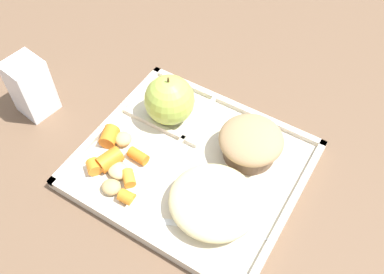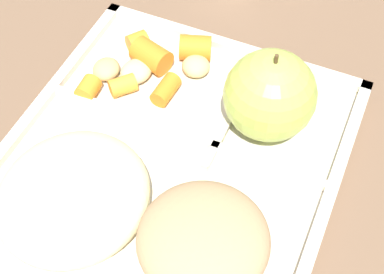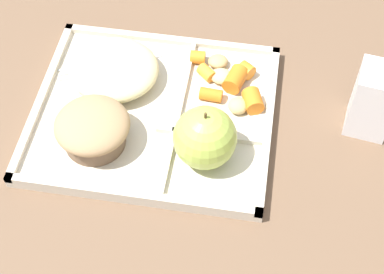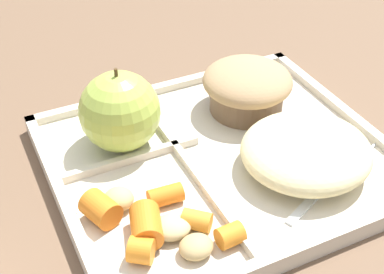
{
  "view_description": "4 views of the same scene",
  "coord_description": "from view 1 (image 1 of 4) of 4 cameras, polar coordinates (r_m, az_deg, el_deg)",
  "views": [
    {
      "loc": [
        0.2,
        -0.32,
        0.57
      ],
      "look_at": [
        -0.02,
        0.02,
        0.04
      ],
      "focal_mm": 39.71,
      "sensor_mm": 36.0,
      "label": 1
    },
    {
      "loc": [
        0.24,
        0.13,
        0.43
      ],
      "look_at": [
        -0.02,
        0.02,
        0.05
      ],
      "focal_mm": 51.71,
      "sensor_mm": 36.0,
      "label": 2
    },
    {
      "loc": [
        -0.14,
        0.52,
        0.68
      ],
      "look_at": [
        -0.06,
        0.04,
        0.02
      ],
      "focal_mm": 56.18,
      "sensor_mm": 36.0,
      "label": 3
    },
    {
      "loc": [
        -0.22,
        -0.38,
        0.37
      ],
      "look_at": [
        -0.03,
        -0.01,
        0.05
      ],
      "focal_mm": 51.32,
      "sensor_mm": 36.0,
      "label": 4
    }
  ],
  "objects": [
    {
      "name": "potato_chunk_golden",
      "position": [
        0.67,
        -9.9,
        -4.45
      ],
      "size": [
        0.04,
        0.04,
        0.02
      ],
      "primitive_type": "ellipsoid",
      "rotation": [
        0.0,
        0.0,
        4.51
      ],
      "color": "tan",
      "rests_on": "lunch_tray"
    },
    {
      "name": "egg_noodle_pile",
      "position": [
        0.61,
        2.91,
        -8.63
      ],
      "size": [
        0.13,
        0.13,
        0.04
      ],
      "primitive_type": "ellipsoid",
      "color": "beige",
      "rests_on": "lunch_tray"
    },
    {
      "name": "milk_carton",
      "position": [
        0.77,
        -20.84,
        6.29
      ],
      "size": [
        0.06,
        0.06,
        0.11
      ],
      "primitive_type": "cube",
      "rotation": [
        0.0,
        0.0,
        -0.15
      ],
      "color": "white",
      "rests_on": "ground"
    },
    {
      "name": "bran_muffin",
      "position": [
        0.67,
        7.88,
        -0.75
      ],
      "size": [
        0.1,
        0.1,
        0.06
      ],
      "color": "brown",
      "rests_on": "lunch_tray"
    },
    {
      "name": "plastic_fork",
      "position": [
        0.62,
        3.98,
        -12.08
      ],
      "size": [
        0.15,
        0.08,
        0.0
      ],
      "color": "silver",
      "rests_on": "lunch_tray"
    },
    {
      "name": "carrot_slice_back",
      "position": [
        0.68,
        -7.24,
        -2.53
      ],
      "size": [
        0.03,
        0.02,
        0.02
      ],
      "primitive_type": "cylinder",
      "rotation": [
        0.0,
        1.57,
        3.07
      ],
      "color": "orange",
      "rests_on": "lunch_tray"
    },
    {
      "name": "potato_chunk_corner",
      "position": [
        0.7,
        -9.23,
        -0.27
      ],
      "size": [
        0.03,
        0.03,
        0.02
      ],
      "primitive_type": "ellipsoid",
      "rotation": [
        0.0,
        0.0,
        4.97
      ],
      "color": "tan",
      "rests_on": "lunch_tray"
    },
    {
      "name": "carrot_slice_center",
      "position": [
        0.7,
        -11.04,
        0.09
      ],
      "size": [
        0.04,
        0.04,
        0.03
      ],
      "primitive_type": "cylinder",
      "rotation": [
        0.0,
        1.57,
        1.91
      ],
      "color": "orange",
      "rests_on": "lunch_tray"
    },
    {
      "name": "meatball_back",
      "position": [
        0.62,
        0.52,
        -7.92
      ],
      "size": [
        0.04,
        0.04,
        0.04
      ],
      "primitive_type": "sphere",
      "color": "brown",
      "rests_on": "lunch_tray"
    },
    {
      "name": "carrot_slice_large",
      "position": [
        0.65,
        -8.49,
        -5.47
      ],
      "size": [
        0.03,
        0.03,
        0.02
      ],
      "primitive_type": "cylinder",
      "rotation": [
        0.0,
        1.57,
        5.54
      ],
      "color": "orange",
      "rests_on": "lunch_tray"
    },
    {
      "name": "carrot_slice_small",
      "position": [
        0.67,
        -13.02,
        -3.9
      ],
      "size": [
        0.03,
        0.03,
        0.02
      ],
      "primitive_type": "cylinder",
      "rotation": [
        0.0,
        1.57,
        5.64
      ],
      "color": "orange",
      "rests_on": "lunch_tray"
    },
    {
      "name": "carrot_slice_near_corner",
      "position": [
        0.64,
        -8.76,
        -8.0
      ],
      "size": [
        0.02,
        0.02,
        0.02
      ],
      "primitive_type": "cylinder",
      "rotation": [
        0.0,
        1.57,
        0.05
      ],
      "color": "orange",
      "rests_on": "lunch_tray"
    },
    {
      "name": "green_apple",
      "position": [
        0.7,
        -3.04,
        4.98
      ],
      "size": [
        0.08,
        0.08,
        0.09
      ],
      "color": "#A8C14C",
      "rests_on": "lunch_tray"
    },
    {
      "name": "potato_chunk_small",
      "position": [
        0.65,
        -10.79,
        -6.62
      ],
      "size": [
        0.03,
        0.03,
        0.02
      ],
      "primitive_type": "ellipsoid",
      "rotation": [
        0.0,
        0.0,
        1.68
      ],
      "color": "tan",
      "rests_on": "lunch_tray"
    },
    {
      "name": "carrot_slice_edge",
      "position": [
        0.67,
        -11.0,
        -2.98
      ],
      "size": [
        0.04,
        0.04,
        0.03
      ],
      "primitive_type": "cylinder",
      "rotation": [
        0.0,
        1.57,
        1.28
      ],
      "color": "orange",
      "rests_on": "lunch_tray"
    },
    {
      "name": "meatball_center",
      "position": [
        0.63,
        3.13,
        -7.97
      ],
      "size": [
        0.03,
        0.03,
        0.03
      ],
      "primitive_type": "sphere",
      "color": "brown",
      "rests_on": "lunch_tray"
    },
    {
      "name": "lunch_tray",
      "position": [
        0.68,
        -0.08,
        -3.77
      ],
      "size": [
        0.34,
        0.29,
        0.02
      ],
      "color": "beige",
      "rests_on": "ground"
    },
    {
      "name": "ground",
      "position": [
        0.68,
        -0.01,
        -4.14
      ],
      "size": [
        6.0,
        6.0,
        0.0
      ],
      "primitive_type": "plane",
      "color": "brown"
    }
  ]
}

